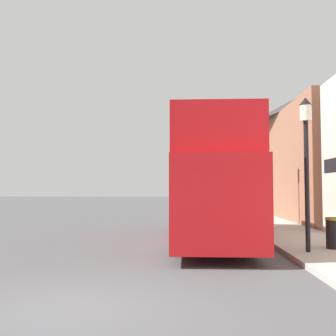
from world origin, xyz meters
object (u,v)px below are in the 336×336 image
object	(u,v)px
parked_car_ahead_of_bus	(217,211)
litter_bin	(334,232)
lamp_post_third	(233,166)
lamp_post_second	(253,152)
tour_bus	(209,191)
lamp_post_nearest	(306,144)

from	to	relation	value
parked_car_ahead_of_bus	litter_bin	distance (m)	10.25
lamp_post_third	lamp_post_second	bearing A→B (deg)	-90.08
lamp_post_second	lamp_post_third	xyz separation A→B (m)	(0.01, 8.36, -0.21)
tour_bus	lamp_post_third	world-z (taller)	lamp_post_third
lamp_post_third	litter_bin	size ratio (longest dim) A/B	5.42
tour_bus	litter_bin	distance (m)	4.53
tour_bus	parked_car_ahead_of_bus	xyz separation A→B (m)	(0.84, 7.29, -1.12)
lamp_post_nearest	tour_bus	bearing A→B (deg)	128.10
parked_car_ahead_of_bus	lamp_post_second	distance (m)	4.10
lamp_post_nearest	lamp_post_third	xyz separation A→B (m)	(-0.06, 16.71, 0.36)
tour_bus	lamp_post_second	size ratio (longest dim) A/B	1.89
lamp_post_nearest	litter_bin	xyz separation A→B (m)	(0.95, 0.67, -2.53)
lamp_post_second	lamp_post_third	world-z (taller)	lamp_post_second
lamp_post_second	litter_bin	distance (m)	8.35
parked_car_ahead_of_bus	lamp_post_nearest	bearing A→B (deg)	-81.26
litter_bin	lamp_post_third	bearing A→B (deg)	93.60
lamp_post_nearest	lamp_post_second	size ratio (longest dim) A/B	0.82
parked_car_ahead_of_bus	lamp_post_nearest	xyz separation A→B (m)	(1.72, -10.56, 2.47)
lamp_post_nearest	litter_bin	bearing A→B (deg)	35.08
lamp_post_second	lamp_post_third	size ratio (longest dim) A/B	1.07
lamp_post_third	litter_bin	world-z (taller)	lamp_post_third
lamp_post_nearest	lamp_post_second	bearing A→B (deg)	90.49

